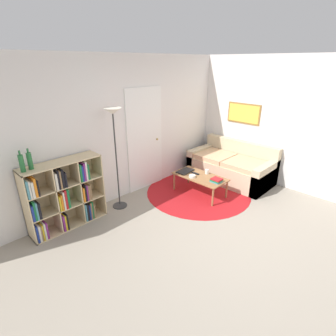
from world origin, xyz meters
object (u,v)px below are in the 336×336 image
at_px(couch, 232,167).
at_px(bowl, 192,176).
at_px(floor_lamp, 114,126).
at_px(bottle_middle, 30,161).
at_px(bookshelf, 63,196).
at_px(cup, 207,172).
at_px(bottle_left, 22,163).
at_px(coffee_table, 200,178).
at_px(laptop, 185,171).

bearing_deg(couch, bowl, 173.73).
distance_m(floor_lamp, bottle_middle, 1.35).
xyz_separation_m(bookshelf, floor_lamp, (0.96, -0.10, 0.95)).
bearing_deg(cup, bookshelf, 161.26).
bearing_deg(cup, bottle_left, 164.38).
relative_size(bookshelf, cup, 13.03).
relative_size(coffee_table, cup, 11.44).
distance_m(bookshelf, bottle_left, 0.82).
relative_size(coffee_table, bottle_left, 3.49).
relative_size(couch, laptop, 4.75).
xyz_separation_m(bookshelf, laptop, (2.33, -0.48, -0.15)).
bearing_deg(bottle_left, bowl, -15.50).
xyz_separation_m(couch, laptop, (-1.11, 0.42, 0.11)).
bearing_deg(bottle_middle, bookshelf, -0.46).
relative_size(bowl, cup, 1.43).
height_order(floor_lamp, bottle_middle, floor_lamp).
relative_size(couch, bottle_middle, 6.00).
distance_m(coffee_table, bowl, 0.18).
height_order(laptop, bottle_middle, bottle_middle).
bearing_deg(bottle_middle, bottle_left, -167.94).
bearing_deg(bowl, floor_lamp, 152.17).
relative_size(couch, coffee_table, 1.70).
xyz_separation_m(bookshelf, coffee_table, (2.37, -0.83, -0.19)).
distance_m(coffee_table, laptop, 0.36).
height_order(bowl, cup, cup).
distance_m(floor_lamp, coffee_table, 1.96).
height_order(bookshelf, bottle_middle, bottle_middle).
bearing_deg(bowl, laptop, 66.94).
distance_m(bookshelf, bowl, 2.34).
bearing_deg(floor_lamp, bottle_middle, 175.45).
bearing_deg(bottle_left, bookshelf, 2.53).
bearing_deg(floor_lamp, couch, -17.80).
bearing_deg(bowl, cup, -16.58).
relative_size(bookshelf, bottle_left, 3.98).
relative_size(cup, bottle_middle, 0.31).
bearing_deg(coffee_table, bookshelf, 160.62).
relative_size(floor_lamp, bottle_middle, 6.04).
bearing_deg(coffee_table, floor_lamp, 152.62).
bearing_deg(bottle_middle, bowl, -16.62).
height_order(floor_lamp, couch, floor_lamp).
height_order(floor_lamp, coffee_table, floor_lamp).
distance_m(bookshelf, coffee_table, 2.52).
bearing_deg(laptop, cup, -61.23).
height_order(couch, bottle_middle, bottle_middle).
relative_size(couch, cup, 19.46).
relative_size(laptop, cup, 4.09).
xyz_separation_m(coffee_table, cup, (0.18, -0.03, 0.08)).
bearing_deg(bowl, couch, -6.27).
distance_m(couch, laptop, 1.19).
xyz_separation_m(laptop, bottle_middle, (-2.69, 0.48, 0.82)).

